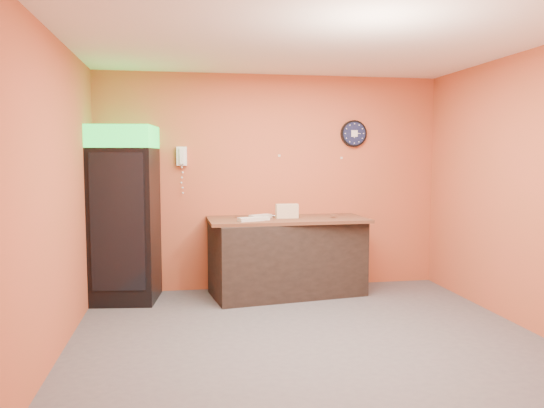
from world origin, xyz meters
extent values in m
plane|color=#47474C|center=(0.00, 0.00, 0.00)|extent=(4.50, 4.50, 0.00)
cube|color=#C05436|center=(0.00, 2.00, 1.40)|extent=(4.50, 0.02, 2.80)
cube|color=#C05436|center=(-2.25, 0.00, 1.40)|extent=(0.02, 4.00, 2.80)
cube|color=#C05436|center=(2.25, 0.00, 1.40)|extent=(0.02, 4.00, 2.80)
cube|color=white|center=(0.00, 0.00, 2.80)|extent=(4.50, 4.00, 0.02)
cube|color=black|center=(-1.85, 1.65, 0.92)|extent=(0.82, 0.82, 1.84)
cube|color=#18D236|center=(-1.85, 1.65, 1.97)|extent=(0.82, 0.82, 0.26)
cube|color=black|center=(-1.80, 1.28, 1.00)|extent=(0.61, 0.10, 1.58)
cube|color=black|center=(0.13, 1.59, 0.47)|extent=(1.97, 1.09, 0.93)
cylinder|color=black|center=(1.11, 1.98, 2.04)|extent=(0.36, 0.05, 0.36)
cylinder|color=#0F1433|center=(1.11, 1.95, 2.04)|extent=(0.31, 0.01, 0.31)
cube|color=white|center=(1.11, 1.94, 2.04)|extent=(0.09, 0.00, 0.09)
cube|color=white|center=(-1.17, 1.96, 1.74)|extent=(0.13, 0.08, 0.24)
cube|color=white|center=(-1.17, 1.91, 1.74)|extent=(0.05, 0.04, 0.20)
cube|color=brown|center=(0.13, 1.59, 0.95)|extent=(1.99, 0.94, 0.04)
cube|color=beige|center=(0.12, 1.57, 1.00)|extent=(0.28, 0.10, 0.06)
cube|color=beige|center=(0.12, 1.57, 1.06)|extent=(0.28, 0.10, 0.06)
cube|color=beige|center=(0.12, 1.57, 1.12)|extent=(0.28, 0.10, 0.06)
cube|color=silver|center=(-0.36, 1.34, 0.99)|extent=(0.33, 0.21, 0.04)
cube|color=silver|center=(-0.25, 1.41, 0.99)|extent=(0.26, 0.14, 0.04)
cube|color=silver|center=(-0.20, 1.64, 0.99)|extent=(0.31, 0.23, 0.04)
cylinder|color=silver|center=(0.12, 1.72, 1.01)|extent=(0.07, 0.07, 0.07)
camera|label=1|loc=(-1.17, -4.88, 1.75)|focal=35.00mm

